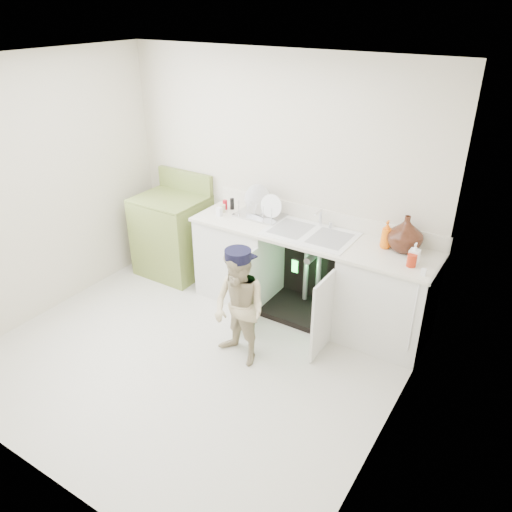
# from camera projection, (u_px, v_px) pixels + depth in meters

# --- Properties ---
(ground) EXTENTS (3.50, 3.50, 0.00)m
(ground) POSITION_uv_depth(u_px,v_px,m) (191.00, 358.00, 4.51)
(ground) COLOR #BAB4A3
(ground) RESTS_ON ground
(room_shell) EXTENTS (6.00, 5.50, 1.26)m
(room_shell) POSITION_uv_depth(u_px,v_px,m) (181.00, 232.00, 3.93)
(room_shell) COLOR beige
(room_shell) RESTS_ON ground
(counter_run) EXTENTS (2.44, 1.02, 1.23)m
(counter_run) POSITION_uv_depth(u_px,v_px,m) (311.00, 273.00, 4.92)
(counter_run) COLOR silver
(counter_run) RESTS_ON ground
(avocado_stove) EXTENTS (0.74, 0.65, 1.15)m
(avocado_stove) POSITION_uv_depth(u_px,v_px,m) (173.00, 234.00, 5.73)
(avocado_stove) COLOR olive
(avocado_stove) RESTS_ON ground
(repair_worker) EXTENTS (0.59, 0.88, 1.08)m
(repair_worker) POSITION_uv_depth(u_px,v_px,m) (239.00, 308.00, 4.25)
(repair_worker) COLOR beige
(repair_worker) RESTS_ON ground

